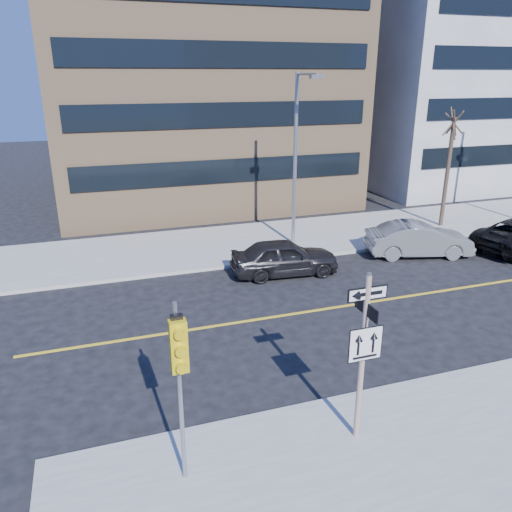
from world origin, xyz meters
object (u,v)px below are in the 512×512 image
object	(u,v)px
parked_car_a	(284,257)
sign_pole	(363,349)
streetlight_a	(297,150)
traffic_signal	(179,361)
parked_car_b	(419,240)
street_tree_west	(454,126)

from	to	relation	value
parked_car_a	sign_pole	bearing A→B (deg)	172.91
streetlight_a	sign_pole	bearing A→B (deg)	-106.77
traffic_signal	parked_car_b	xyz separation A→B (m)	(13.01, 10.47, -2.24)
sign_pole	streetlight_a	bearing A→B (deg)	73.23
traffic_signal	streetlight_a	distance (m)	15.72
sign_pole	street_tree_west	distance (m)	19.22
streetlight_a	parked_car_b	bearing A→B (deg)	-30.47
traffic_signal	parked_car_a	distance (m)	12.23
sign_pole	streetlight_a	distance (m)	14.05
sign_pole	traffic_signal	xyz separation A→B (m)	(-4.00, -0.15, 0.59)
traffic_signal	parked_car_a	world-z (taller)	traffic_signal
sign_pole	parked_car_a	world-z (taller)	sign_pole
sign_pole	parked_car_a	xyz separation A→B (m)	(2.21, 10.15, -1.67)
streetlight_a	traffic_signal	bearing A→B (deg)	-120.80
sign_pole	parked_car_a	size ratio (longest dim) A/B	0.90
parked_car_a	parked_car_b	world-z (taller)	parked_car_b
parked_car_a	street_tree_west	world-z (taller)	street_tree_west
parked_car_b	street_tree_west	bearing A→B (deg)	-33.50
sign_pole	street_tree_west	xyz separation A→B (m)	(13.00, 13.81, 3.09)
parked_car_b	street_tree_west	xyz separation A→B (m)	(3.99, 3.49, 4.73)
parked_car_a	street_tree_west	xyz separation A→B (m)	(10.79, 3.67, 4.75)
parked_car_a	traffic_signal	bearing A→B (deg)	154.09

